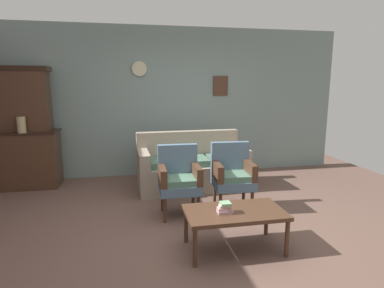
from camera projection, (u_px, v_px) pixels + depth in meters
The scene contains 10 objects.
ground_plane at pixel (205, 235), 3.56m from camera, with size 7.68×7.68×0.00m, color brown.
wall_back_with_decor at pixel (173, 102), 5.84m from camera, with size 6.40×0.09×2.70m.
side_cabinet at pixel (23, 159), 5.16m from camera, with size 1.16×0.55×0.93m.
cabinet_upper_hutch at pixel (19, 99), 5.06m from camera, with size 0.99×0.38×1.03m.
vase_on_cabinet at pixel (21, 125), 4.90m from camera, with size 0.13×0.13×0.26m, color tan.
floral_couch at pixel (192, 168), 5.17m from camera, with size 1.76×0.86×0.90m.
armchair_near_cabinet at pixel (179, 177), 4.06m from camera, with size 0.53×0.50×0.90m.
armchair_near_couch_end at pixel (232, 173), 4.24m from camera, with size 0.55×0.52×0.90m.
coffee_table at pixel (235, 215), 3.19m from camera, with size 1.00×0.56×0.42m.
book_stack_on_table at pixel (225, 208), 3.11m from camera, with size 0.16×0.11×0.11m.
Camera 1 is at (-0.79, -3.22, 1.67)m, focal length 29.48 mm.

